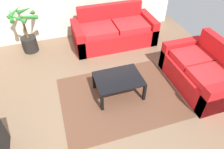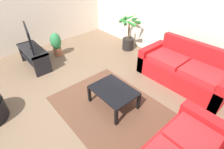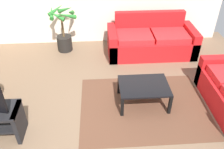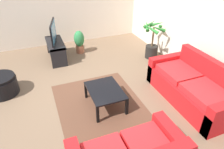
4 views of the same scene
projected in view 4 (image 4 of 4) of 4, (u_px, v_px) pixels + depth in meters
The scene contains 11 objects.
ground_plane at pixel (73, 93), 4.57m from camera, with size 6.60×6.60×0.00m, color brown.
wall_back at pixel (193, 19), 4.81m from camera, with size 6.00×0.06×2.70m, color beige.
wall_left at pixel (47, 3), 6.24m from camera, with size 0.06×6.00×2.70m, color beige.
couch_main at pixel (192, 88), 4.23m from camera, with size 2.01×0.90×0.90m.
tv_stand at pixel (56, 48), 5.82m from camera, with size 1.10×0.45×0.53m.
tv at pixel (53, 32), 5.56m from camera, with size 0.94×0.25×0.58m.
coffee_table at pixel (105, 92), 4.04m from camera, with size 0.85×0.64×0.40m.
area_rug at pixel (101, 106), 4.18m from camera, with size 2.20×1.70×0.01m, color #513323.
potted_palm at pixel (152, 43), 5.84m from camera, with size 0.69×0.71×1.09m.
potted_plant_small at pixel (79, 41), 6.17m from camera, with size 0.31×0.31×0.70m.
ottoman at pixel (1, 85), 4.46m from camera, with size 0.69×0.69×0.43m.
Camera 4 is at (3.74, -0.55, 2.75)m, focal length 32.68 mm.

